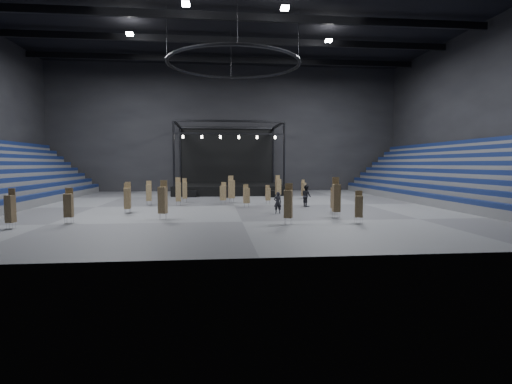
{
  "coord_description": "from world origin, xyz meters",
  "views": [
    {
      "loc": [
        -1.82,
        -37.1,
        3.87
      ],
      "look_at": [
        1.83,
        -2.0,
        1.4
      ],
      "focal_mm": 28.0,
      "sensor_mm": 36.0,
      "label": 1
    }
  ],
  "objects": [
    {
      "name": "man_center",
      "position": [
        3.11,
        -6.22,
        0.85
      ],
      "size": [
        0.64,
        0.43,
        1.7
      ],
      "primitive_type": "imported",
      "rotation": [
        0.0,
        0.0,
        3.19
      ],
      "color": "black",
      "rests_on": "floor"
    },
    {
      "name": "flight_case_right",
      "position": [
        4.68,
        9.07,
        0.38
      ],
      "size": [
        1.28,
        0.93,
        0.77
      ],
      "primitive_type": "cube",
      "rotation": [
        0.0,
        0.0,
        -0.34
      ],
      "color": "black",
      "rests_on": "floor"
    },
    {
      "name": "chair_stack_15",
      "position": [
        2.88,
        -11.99,
        1.36
      ],
      "size": [
        0.65,
        0.65,
        2.65
      ],
      "rotation": [
        0.0,
        0.0,
        -0.33
      ],
      "color": "silver",
      "rests_on": "floor"
    },
    {
      "name": "chair_stack_12",
      "position": [
        8.07,
        6.49,
        1.11
      ],
      "size": [
        0.53,
        0.53,
        2.15
      ],
      "rotation": [
        0.0,
        0.0,
        0.38
      ],
      "color": "silver",
      "rests_on": "floor"
    },
    {
      "name": "chair_stack_7",
      "position": [
        -0.15,
        2.8,
        1.41
      ],
      "size": [
        0.68,
        0.68,
        2.72
      ],
      "rotation": [
        0.0,
        0.0,
        0.27
      ],
      "color": "silver",
      "rests_on": "floor"
    },
    {
      "name": "truss_ring",
      "position": [
        -0.0,
        0.0,
        13.0
      ],
      "size": [
        12.3,
        12.3,
        5.15
      ],
      "color": "black",
      "rests_on": "ceiling"
    },
    {
      "name": "floodlights",
      "position": [
        0.0,
        -4.0,
        16.6
      ],
      "size": [
        28.6,
        16.6,
        0.25
      ],
      "color": "white",
      "rests_on": "roof_girders"
    },
    {
      "name": "floor",
      "position": [
        0.0,
        0.0,
        0.0
      ],
      "size": [
        50.0,
        50.0,
        0.0
      ],
      "primitive_type": "plane",
      "color": "#505053",
      "rests_on": "ground"
    },
    {
      "name": "wall_back",
      "position": [
        0.0,
        21.0,
        9.0
      ],
      "size": [
        50.0,
        0.2,
        18.0
      ],
      "primitive_type": "cube",
      "color": "black",
      "rests_on": "ground"
    },
    {
      "name": "chair_stack_4",
      "position": [
        3.34,
        1.27,
        0.98
      ],
      "size": [
        0.47,
        0.47,
        1.83
      ],
      "rotation": [
        0.0,
        0.0,
        0.15
      ],
      "color": "silver",
      "rests_on": "floor"
    },
    {
      "name": "chair_stack_5",
      "position": [
        6.93,
        -9.14,
        1.49
      ],
      "size": [
        0.53,
        0.53,
        2.93
      ],
      "rotation": [
        0.0,
        0.0,
        -0.02
      ],
      "color": "silver",
      "rests_on": "floor"
    },
    {
      "name": "chair_stack_8",
      "position": [
        7.63,
        -6.28,
        1.08
      ],
      "size": [
        0.5,
        0.5,
        2.01
      ],
      "rotation": [
        0.0,
        0.0,
        -0.07
      ],
      "color": "silver",
      "rests_on": "floor"
    },
    {
      "name": "chair_stack_13",
      "position": [
        0.99,
        -1.8,
        1.11
      ],
      "size": [
        0.58,
        0.58,
        2.08
      ],
      "rotation": [
        0.0,
        0.0,
        0.24
      ],
      "color": "silver",
      "rests_on": "floor"
    },
    {
      "name": "bleachers_right",
      "position": [
        22.94,
        0.0,
        1.73
      ],
      "size": [
        7.2,
        40.0,
        6.4
      ],
      "color": "#515154",
      "rests_on": "floor"
    },
    {
      "name": "crew_member",
      "position": [
        6.51,
        -1.48,
        0.99
      ],
      "size": [
        0.98,
        1.12,
        1.97
      ],
      "primitive_type": "imported",
      "rotation": [
        0.0,
        0.0,
        1.84
      ],
      "color": "black",
      "rests_on": "floor"
    },
    {
      "name": "chair_stack_2",
      "position": [
        5.35,
        7.46,
        1.36
      ],
      "size": [
        0.64,
        0.64,
        2.62
      ],
      "rotation": [
        0.0,
        0.0,
        0.24
      ],
      "color": "silver",
      "rests_on": "floor"
    },
    {
      "name": "chair_stack_17",
      "position": [
        -4.86,
        3.92,
        1.25
      ],
      "size": [
        0.5,
        0.5,
        2.44
      ],
      "rotation": [
        0.0,
        0.0,
        0.16
      ],
      "color": "silver",
      "rests_on": "floor"
    },
    {
      "name": "flight_case_left",
      "position": [
        -4.52,
        10.06,
        0.38
      ],
      "size": [
        1.15,
        0.59,
        0.76
      ],
      "primitive_type": "cube",
      "rotation": [
        0.0,
        0.0,
        0.02
      ],
      "color": "black",
      "rests_on": "floor"
    },
    {
      "name": "chair_stack_0",
      "position": [
        -11.31,
        -10.11,
        1.22
      ],
      "size": [
        0.52,
        0.52,
        2.31
      ],
      "rotation": [
        0.0,
        0.0,
        0.03
      ],
      "color": "silver",
      "rests_on": "floor"
    },
    {
      "name": "wall_right",
      "position": [
        25.0,
        0.0,
        9.0
      ],
      "size": [
        0.2,
        42.0,
        18.0
      ],
      "primitive_type": "cube",
      "color": "black",
      "rests_on": "ground"
    },
    {
      "name": "stage",
      "position": [
        0.0,
        16.24,
        1.45
      ],
      "size": [
        14.0,
        10.0,
        9.2
      ],
      "color": "black",
      "rests_on": "floor"
    },
    {
      "name": "chair_stack_11",
      "position": [
        -8.71,
        -4.65,
        1.26
      ],
      "size": [
        0.47,
        0.47,
        2.46
      ],
      "rotation": [
        0.0,
        0.0,
        0.03
      ],
      "color": "silver",
      "rests_on": "floor"
    },
    {
      "name": "flight_case_mid",
      "position": [
        -0.55,
        9.15,
        0.43
      ],
      "size": [
        1.4,
        0.97,
        0.85
      ],
      "primitive_type": "cube",
      "rotation": [
        0.0,
        0.0,
        0.28
      ],
      "color": "black",
      "rests_on": "floor"
    },
    {
      "name": "chair_stack_14",
      "position": [
        -5.22,
        0.68,
        1.34
      ],
      "size": [
        0.55,
        0.55,
        2.63
      ],
      "rotation": [
        0.0,
        0.0,
        0.16
      ],
      "color": "silver",
      "rests_on": "floor"
    },
    {
      "name": "chair_stack_3",
      "position": [
        -5.43,
        -8.87,
        1.41
      ],
      "size": [
        0.65,
        0.65,
        2.75
      ],
      "rotation": [
        0.0,
        0.0,
        -0.3
      ],
      "color": "silver",
      "rests_on": "floor"
    },
    {
      "name": "chair_stack_10",
      "position": [
        -1.02,
        1.18,
        1.14
      ],
      "size": [
        0.62,
        0.62,
        2.15
      ],
      "rotation": [
        0.0,
        0.0,
        -0.35
      ],
      "color": "silver",
      "rests_on": "floor"
    },
    {
      "name": "chair_stack_1",
      "position": [
        -8.0,
        1.27,
        1.21
      ],
      "size": [
        0.53,
        0.53,
        2.3
      ],
      "rotation": [
        0.0,
        0.0,
        0.09
      ],
      "color": "silver",
      "rests_on": "floor"
    },
    {
      "name": "chair_stack_9",
      "position": [
        7.56,
        -11.99,
        1.14
      ],
      "size": [
        0.59,
        0.59,
        2.14
      ],
      "rotation": [
        0.0,
        0.0,
        -0.27
      ],
      "color": "silver",
      "rests_on": "floor"
    },
    {
      "name": "chair_stack_16",
      "position": [
        -14.0,
        -11.99,
        1.24
      ],
      "size": [
        0.54,
        0.54,
        2.42
      ],
      "rotation": [
        0.0,
        0.0,
        -0.23
      ],
      "color": "silver",
      "rests_on": "floor"
    },
    {
      "name": "chair_stack_6",
      "position": [
        -8.65,
        -5.17,
        1.23
      ],
      "size": [
        0.51,
        0.51,
        2.4
      ],
      "rotation": [
        0.0,
        0.0,
        0.13
      ],
      "color": "silver",
      "rests_on": "floor"
    },
    {
      "name": "roof_girders",
      "position": [
        0.0,
        -0.0,
        17.2
      ],
      "size": [
        49.0,
        30.35,
        0.7
      ],
      "color": "black",
      "rests_on": "ceiling"
    },
    {
      "name": "wall_front",
      "position": [
        0.0,
        -21.0,
        9.0
      ],
      "size": [
        50.0,
        0.2,
        18.0
      ],
      "primitive_type": "cube",
      "color": "black",
      "rests_on": "ground"
    },
    {
      "name": "ceiling",
      "position": [
        0.0,
        0.0,
        18.0
      ],
      "size": [
        50.0,
        42.0,
        0.2
      ],
      "primitive_type": "cube",
      "color": "black",
      "rests_on": "wall_back"
    }
  ]
}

